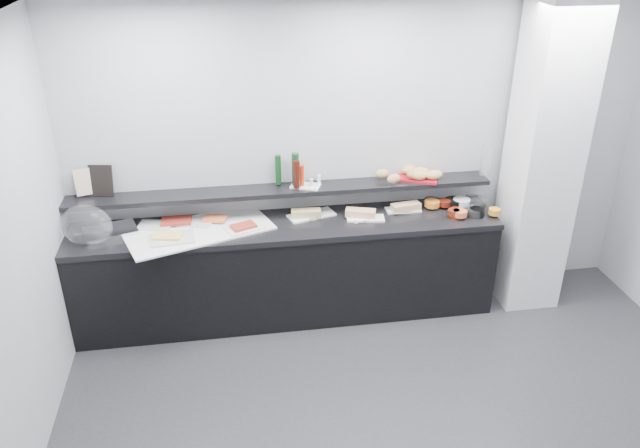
{
  "coord_description": "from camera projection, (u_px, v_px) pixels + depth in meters",
  "views": [
    {
      "loc": [
        -1.14,
        -2.97,
        3.26
      ],
      "look_at": [
        -0.45,
        1.45,
        1.0
      ],
      "focal_mm": 35.0,
      "sensor_mm": 36.0,
      "label": 1
    }
  ],
  "objects": [
    {
      "name": "fill_black_fruit",
      "position": [
        494.0,
        212.0,
        5.34
      ],
      "size": [
        0.11,
        0.11,
        0.05
      ],
      "primitive_type": "cylinder",
      "rotation": [
        0.0,
        0.0,
        -0.07
      ],
      "color": "orange",
      "rests_on": "bowl_black_fruit"
    },
    {
      "name": "bread_roll_nw",
      "position": [
        382.0,
        174.0,
        5.41
      ],
      "size": [
        0.12,
        0.08,
        0.08
      ],
      "primitive_type": "ellipsoid",
      "rotation": [
        0.0,
        0.0,
        0.0
      ],
      "color": "#BA9147",
      "rests_on": "bread_tray"
    },
    {
      "name": "sandwich_plate_right",
      "position": [
        403.0,
        210.0,
        5.47
      ],
      "size": [
        0.3,
        0.13,
        0.01
      ],
      "primitive_type": "cube",
      "rotation": [
        0.0,
        0.0,
        -0.01
      ],
      "color": "white",
      "rests_on": "counter_top"
    },
    {
      "name": "food_cheese",
      "position": [
        168.0,
        236.0,
        4.96
      ],
      "size": [
        0.24,
        0.18,
        0.02
      ],
      "primitive_type": "cube",
      "rotation": [
        0.0,
        0.0,
        -0.21
      ],
      "color": "#FDD562",
      "rests_on": "platter_cheese"
    },
    {
      "name": "sandwich_food_mid",
      "position": [
        361.0,
        213.0,
        5.32
      ],
      "size": [
        0.27,
        0.17,
        0.06
      ],
      "primitive_type": "cube",
      "rotation": [
        0.0,
        0.0,
        -0.31
      ],
      "color": "tan",
      "rests_on": "sandwich_plate_mid"
    },
    {
      "name": "fill_glass_salmon",
      "position": [
        460.0,
        213.0,
        5.31
      ],
      "size": [
        0.13,
        0.13,
        0.05
      ],
      "primitive_type": "cylinder",
      "rotation": [
        0.0,
        0.0,
        -0.09
      ],
      "color": "#DF6236",
      "rests_on": "bowl_glass_salmon"
    },
    {
      "name": "ceiling",
      "position": [
        457.0,
        39.0,
        3.03
      ],
      "size": [
        5.0,
        5.0,
        0.0
      ],
      "primitive_type": "plane",
      "color": "white",
      "rests_on": "back_wall"
    },
    {
      "name": "bread_roll_mide",
      "position": [
        421.0,
        172.0,
        5.45
      ],
      "size": [
        0.17,
        0.14,
        0.08
      ],
      "primitive_type": "ellipsoid",
      "rotation": [
        0.0,
        0.0,
        -0.3
      ],
      "color": "tan",
      "rests_on": "bread_tray"
    },
    {
      "name": "framed_print",
      "position": [
        101.0,
        181.0,
        5.09
      ],
      "size": [
        0.2,
        0.1,
        0.26
      ],
      "primitive_type": "cube",
      "rotation": [
        -0.21,
        0.0,
        -0.19
      ],
      "color": "black",
      "rests_on": "wall_shelf"
    },
    {
      "name": "bread_roll_sw",
      "position": [
        394.0,
        179.0,
        5.31
      ],
      "size": [
        0.15,
        0.12,
        0.08
      ],
      "primitive_type": "ellipsoid",
      "rotation": [
        0.0,
        0.0,
        0.38
      ],
      "color": "#D28750",
      "rests_on": "bread_tray"
    },
    {
      "name": "fill_red_jam",
      "position": [
        454.0,
        212.0,
        5.33
      ],
      "size": [
        0.13,
        0.13,
        0.05
      ],
      "primitive_type": "cylinder",
      "rotation": [
        0.0,
        0.0,
        -0.39
      ],
      "color": "#5B1F0D",
      "rests_on": "bowl_red_jam"
    },
    {
      "name": "condiment_tray",
      "position": [
        305.0,
        186.0,
        5.31
      ],
      "size": [
        0.28,
        0.23,
        0.01
      ],
      "primitive_type": "cube",
      "rotation": [
        0.0,
        0.0,
        -0.39
      ],
      "color": "white",
      "rests_on": "wall_shelf"
    },
    {
      "name": "bottle_green_b",
      "position": [
        295.0,
        169.0,
        5.26
      ],
      "size": [
        0.08,
        0.08,
        0.28
      ],
      "primitive_type": "cylinder",
      "rotation": [
        0.0,
        0.0,
        -0.33
      ],
      "color": "#0E3317",
      "rests_on": "condiment_tray"
    },
    {
      "name": "platter_meat_b",
      "position": [
        244.0,
        227.0,
        5.13
      ],
      "size": [
        0.36,
        0.3,
        0.01
      ],
      "primitive_type": "cube",
      "rotation": [
        0.0,
        0.0,
        0.36
      ],
      "color": "white",
      "rests_on": "linen_runner"
    },
    {
      "name": "back_wall",
      "position": [
        361.0,
        156.0,
        5.4
      ],
      "size": [
        5.0,
        0.02,
        2.7
      ],
      "primitive_type": "cube",
      "color": "#AAADB1",
      "rests_on": "ground"
    },
    {
      "name": "bowl_glass_cream",
      "position": [
        475.0,
        202.0,
        5.54
      ],
      "size": [
        0.24,
        0.24,
        0.07
      ],
      "primitive_type": "cylinder",
      "rotation": [
        0.0,
        0.0,
        -0.19
      ],
      "color": "white",
      "rests_on": "counter_top"
    },
    {
      "name": "print_art",
      "position": [
        85.0,
        182.0,
        5.07
      ],
      "size": [
        0.17,
        0.1,
        0.22
      ],
      "primitive_type": "cube",
      "rotation": [
        -0.21,
        0.0,
        0.31
      ],
      "color": "#CAA992",
      "rests_on": "framed_print"
    },
    {
      "name": "sandwich_plate_left",
      "position": [
        311.0,
        215.0,
        5.37
      ],
      "size": [
        0.43,
        0.28,
        0.01
      ],
      "primitive_type": "cube",
      "rotation": [
        0.0,
        0.0,
        0.29
      ],
      "color": "white",
      "rests_on": "counter_top"
    },
    {
      "name": "linen_runner",
      "position": [
        199.0,
        230.0,
        5.12
      ],
      "size": [
        1.28,
        0.91,
        0.01
      ],
      "primitive_type": "cube",
      "rotation": [
        0.0,
        0.0,
        0.34
      ],
      "color": "white",
      "rests_on": "counter_top"
    },
    {
      "name": "bread_roll_se",
      "position": [
        434.0,
        175.0,
        5.39
      ],
      "size": [
        0.17,
        0.13,
        0.08
      ],
      "primitive_type": "ellipsoid",
      "rotation": [
        0.0,
        0.0,
        0.2
      ],
      "color": "tan",
      "rests_on": "bread_tray"
    },
    {
      "name": "cloche_dome",
      "position": [
        86.0,
        225.0,
        4.94
      ],
      "size": [
        0.48,
        0.38,
        0.34
      ],
      "primitive_type": "ellipsoid",
      "rotation": [
        0.0,
        0.0,
        -0.29
      ],
      "color": "white",
      "rests_on": "cloche_base"
    },
    {
      "name": "shaker_pepper",
      "position": [
        319.0,
        179.0,
        5.34
      ],
      "size": [
        0.03,
        0.03,
        0.07
      ],
      "primitive_type": "cylinder",
      "rotation": [
        0.0,
        0.0,
        -0.06
      ],
      "color": "white",
      "rests_on": "condiment_tray"
    },
    {
      "name": "counter_top",
      "position": [
        286.0,
        226.0,
        5.25
      ],
      "size": [
        3.62,
        0.62,
        0.05
      ],
      "primitive_type": "cube",
      "color": "black",
      "rests_on": "buffet_cabinet"
    },
    {
      "name": "fill_glass_cream",
      "position": [
        461.0,
        202.0,
        5.52
      ],
      "size": [
        0.15,
        0.15,
        0.05
      ],
      "primitive_type": "cylinder",
      "rotation": [
        0.0,
        0.0,
        0.01
      ],
      "color": "white",
      "rests_on": "bowl_glass_cream"
    },
    {
      "name": "bread_roll_ne",
      "position": [
        409.0,
        170.0,
        5.49
      ],
      "size": [
        0.15,
        0.11,
        0.08
      ],
      "primitive_type": "ellipsoid",
      "rotation": [
        0.0,
        0.0,
        0.22
      ],
      "color": "tan",
      "rests_on": "bread_tray"
    },
    {
      "name": "bottle_brown",
      "position": [
        296.0,
        174.0,
        5.21
      ],
      "size": [
        0.07,
        0.07,
        0.24
      ],
      "primitive_type": "cylinder",
      "rotation": [
        0.0,
        0.0,
        -0.22
      ],
      "color": "#38110A",
      "rests_on": "condiment_tray"
    },
    {
      "name": "platter_cheese",
      "position": [
        172.0,
        239.0,
        4.95
      ],
      "size": [
        0.37,
        0.26,
        0.01
      ],
      "primitive_type": "cube",
      "rotation": [
        0.0,
        0.0,
        0.11
      ],
      "color": "silver",
      "rests_on": "linen_runner"
    },
    {
      "name": "shaker_salt",
      "position": [
        311.0,
        182.0,
        5.27
      ],
      "size": [
        0.04,
        0.04,
        0.07
      ],
      "primitive_type": "cylinder",
      "rotation": [
        0.0,
        0.0,
        -0.39
      ],
      "color": "silver",
      "rests_on": "condiment_tray"
    },
    {
      "name": "tongs_left",
      "position": [
        316.0,
        217.0,
        5.3
      ],
      "size": [
        0.14,
        0.09,
        0.01
      ],
      "primitive_type": "cylinder",
      "rotation": [
        0.0,
        1.57,
        0.52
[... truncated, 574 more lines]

